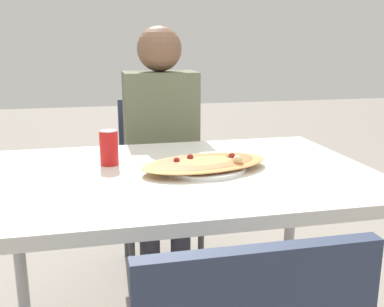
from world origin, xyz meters
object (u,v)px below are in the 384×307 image
object	(u,v)px
dining_table	(179,190)
pizza_main	(205,164)
soda_can	(109,148)
person_seated	(161,135)
chair_far_seated	(159,174)

from	to	relation	value
dining_table	pizza_main	world-z (taller)	pizza_main
pizza_main	soda_can	distance (m)	0.35
dining_table	pizza_main	bearing A→B (deg)	-2.53
person_seated	soda_can	size ratio (longest dim) A/B	9.90
person_seated	pizza_main	size ratio (longest dim) A/B	2.50
dining_table	pizza_main	xyz separation A→B (m)	(0.09, -0.00, 0.09)
dining_table	soda_can	bearing A→B (deg)	148.86
dining_table	person_seated	distance (m)	0.67
dining_table	person_seated	size ratio (longest dim) A/B	1.07
pizza_main	soda_can	bearing A→B (deg)	156.03
chair_far_seated	person_seated	xyz separation A→B (m)	(-0.00, -0.11, 0.23)
person_seated	soda_can	distance (m)	0.59
dining_table	pizza_main	size ratio (longest dim) A/B	2.68
chair_far_seated	dining_table	bearing A→B (deg)	87.03
dining_table	soda_can	size ratio (longest dim) A/B	10.64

